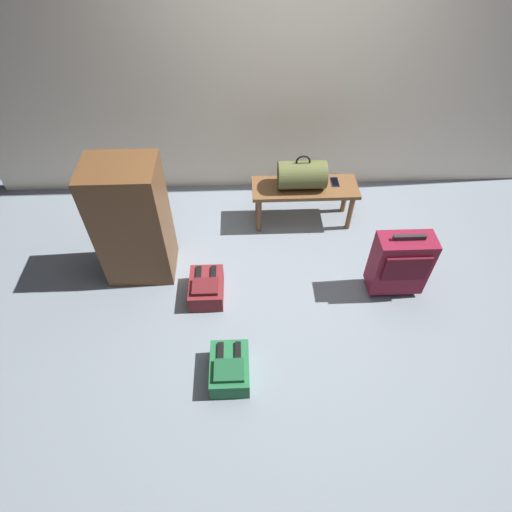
{
  "coord_description": "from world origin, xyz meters",
  "views": [
    {
      "loc": [
        -0.4,
        -2.16,
        2.83
      ],
      "look_at": [
        -0.31,
        0.23,
        0.25
      ],
      "focal_mm": 29.01,
      "sensor_mm": 36.0,
      "label": 1
    }
  ],
  "objects_px": {
    "backpack_green": "(230,369)",
    "side_cabinet": "(133,223)",
    "duffel_bag_olive": "(302,175)",
    "bench": "(304,192)",
    "suitcase_upright_burgundy": "(400,263)",
    "cell_phone": "(335,182)",
    "backpack_maroon": "(206,288)"
  },
  "relations": [
    {
      "from": "bench",
      "to": "cell_phone",
      "type": "distance_m",
      "value": 0.3
    },
    {
      "from": "bench",
      "to": "suitcase_upright_burgundy",
      "type": "xyz_separation_m",
      "value": [
        0.68,
        -0.91,
        -0.03
      ]
    },
    {
      "from": "bench",
      "to": "backpack_maroon",
      "type": "distance_m",
      "value": 1.33
    },
    {
      "from": "cell_phone",
      "to": "backpack_maroon",
      "type": "distance_m",
      "value": 1.58
    },
    {
      "from": "backpack_green",
      "to": "side_cabinet",
      "type": "relative_size",
      "value": 0.35
    },
    {
      "from": "backpack_maroon",
      "to": "side_cabinet",
      "type": "xyz_separation_m",
      "value": [
        -0.58,
        0.34,
        0.46
      ]
    },
    {
      "from": "backpack_maroon",
      "to": "side_cabinet",
      "type": "relative_size",
      "value": 0.35
    },
    {
      "from": "bench",
      "to": "suitcase_upright_burgundy",
      "type": "bearing_deg",
      "value": -53.49
    },
    {
      "from": "duffel_bag_olive",
      "to": "bench",
      "type": "bearing_deg",
      "value": 0.0
    },
    {
      "from": "cell_phone",
      "to": "side_cabinet",
      "type": "distance_m",
      "value": 1.89
    },
    {
      "from": "cell_phone",
      "to": "suitcase_upright_burgundy",
      "type": "bearing_deg",
      "value": -68.14
    },
    {
      "from": "duffel_bag_olive",
      "to": "backpack_maroon",
      "type": "relative_size",
      "value": 1.16
    },
    {
      "from": "suitcase_upright_burgundy",
      "to": "backpack_maroon",
      "type": "height_order",
      "value": "suitcase_upright_burgundy"
    },
    {
      "from": "suitcase_upright_burgundy",
      "to": "side_cabinet",
      "type": "relative_size",
      "value": 0.58
    },
    {
      "from": "bench",
      "to": "cell_phone",
      "type": "xyz_separation_m",
      "value": [
        0.29,
        0.05,
        0.07
      ]
    },
    {
      "from": "duffel_bag_olive",
      "to": "backpack_green",
      "type": "height_order",
      "value": "duffel_bag_olive"
    },
    {
      "from": "bench",
      "to": "side_cabinet",
      "type": "height_order",
      "value": "side_cabinet"
    },
    {
      "from": "backpack_maroon",
      "to": "backpack_green",
      "type": "bearing_deg",
      "value": -75.06
    },
    {
      "from": "suitcase_upright_burgundy",
      "to": "side_cabinet",
      "type": "xyz_separation_m",
      "value": [
        -2.17,
        0.33,
        0.22
      ]
    },
    {
      "from": "duffel_bag_olive",
      "to": "side_cabinet",
      "type": "height_order",
      "value": "side_cabinet"
    },
    {
      "from": "duffel_bag_olive",
      "to": "side_cabinet",
      "type": "distance_m",
      "value": 1.56
    },
    {
      "from": "bench",
      "to": "backpack_green",
      "type": "relative_size",
      "value": 2.63
    },
    {
      "from": "backpack_green",
      "to": "side_cabinet",
      "type": "bearing_deg",
      "value": 125.49
    },
    {
      "from": "bench",
      "to": "backpack_maroon",
      "type": "height_order",
      "value": "bench"
    },
    {
      "from": "backpack_maroon",
      "to": "duffel_bag_olive",
      "type": "bearing_deg",
      "value": 46.38
    },
    {
      "from": "backpack_maroon",
      "to": "side_cabinet",
      "type": "height_order",
      "value": "side_cabinet"
    },
    {
      "from": "cell_phone",
      "to": "backpack_green",
      "type": "height_order",
      "value": "cell_phone"
    },
    {
      "from": "cell_phone",
      "to": "duffel_bag_olive",
      "type": "bearing_deg",
      "value": -171.69
    },
    {
      "from": "bench",
      "to": "suitcase_upright_burgundy",
      "type": "relative_size",
      "value": 1.57
    },
    {
      "from": "duffel_bag_olive",
      "to": "suitcase_upright_burgundy",
      "type": "relative_size",
      "value": 0.69
    },
    {
      "from": "duffel_bag_olive",
      "to": "cell_phone",
      "type": "height_order",
      "value": "duffel_bag_olive"
    },
    {
      "from": "suitcase_upright_burgundy",
      "to": "side_cabinet",
      "type": "bearing_deg",
      "value": 171.35
    }
  ]
}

